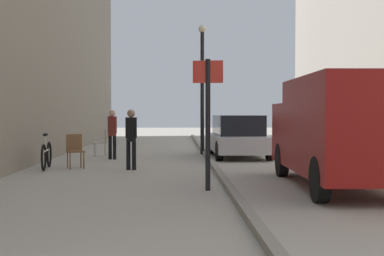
{
  "coord_description": "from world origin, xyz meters",
  "views": [
    {
      "loc": [
        0.52,
        -1.69,
        1.55
      ],
      "look_at": [
        0.94,
        11.96,
        1.14
      ],
      "focal_mm": 49.24,
      "sensor_mm": 36.0,
      "label": 1
    }
  ],
  "objects_px": {
    "pedestrian_far_crossing": "(112,131)",
    "cafe_chair_by_doorway": "(103,141)",
    "pedestrian_main_foreground": "(131,135)",
    "street_sign_post": "(208,113)",
    "delivery_van": "(340,129)",
    "bicycle_leaning": "(46,155)",
    "cafe_chair_near_window": "(75,149)",
    "parked_car": "(238,136)",
    "lamp_post": "(202,81)"
  },
  "relations": [
    {
      "from": "pedestrian_main_foreground",
      "to": "cafe_chair_by_doorway",
      "type": "relative_size",
      "value": 1.73
    },
    {
      "from": "parked_car",
      "to": "street_sign_post",
      "type": "relative_size",
      "value": 1.64
    },
    {
      "from": "parked_car",
      "to": "cafe_chair_by_doorway",
      "type": "distance_m",
      "value": 4.79
    },
    {
      "from": "street_sign_post",
      "to": "lamp_post",
      "type": "bearing_deg",
      "value": -83.91
    },
    {
      "from": "lamp_post",
      "to": "pedestrian_main_foreground",
      "type": "bearing_deg",
      "value": -112.7
    },
    {
      "from": "parked_car",
      "to": "lamp_post",
      "type": "height_order",
      "value": "lamp_post"
    },
    {
      "from": "delivery_van",
      "to": "cafe_chair_near_window",
      "type": "xyz_separation_m",
      "value": [
        -6.17,
        3.98,
        -0.66
      ]
    },
    {
      "from": "pedestrian_far_crossing",
      "to": "bicycle_leaning",
      "type": "height_order",
      "value": "pedestrian_far_crossing"
    },
    {
      "from": "street_sign_post",
      "to": "cafe_chair_by_doorway",
      "type": "height_order",
      "value": "street_sign_post"
    },
    {
      "from": "lamp_post",
      "to": "cafe_chair_by_doorway",
      "type": "bearing_deg",
      "value": -169.59
    },
    {
      "from": "pedestrian_far_crossing",
      "to": "parked_car",
      "type": "height_order",
      "value": "pedestrian_far_crossing"
    },
    {
      "from": "parked_car",
      "to": "pedestrian_far_crossing",
      "type": "bearing_deg",
      "value": -170.69
    },
    {
      "from": "pedestrian_main_foreground",
      "to": "pedestrian_far_crossing",
      "type": "bearing_deg",
      "value": -57.52
    },
    {
      "from": "delivery_van",
      "to": "pedestrian_main_foreground",
      "type": "bearing_deg",
      "value": 144.23
    },
    {
      "from": "pedestrian_main_foreground",
      "to": "cafe_chair_by_doorway",
      "type": "distance_m",
      "value": 4.78
    },
    {
      "from": "pedestrian_main_foreground",
      "to": "street_sign_post",
      "type": "distance_m",
      "value": 4.26
    },
    {
      "from": "lamp_post",
      "to": "parked_car",
      "type": "bearing_deg",
      "value": -43.81
    },
    {
      "from": "street_sign_post",
      "to": "lamp_post",
      "type": "height_order",
      "value": "lamp_post"
    },
    {
      "from": "pedestrian_far_crossing",
      "to": "lamp_post",
      "type": "height_order",
      "value": "lamp_post"
    },
    {
      "from": "pedestrian_main_foreground",
      "to": "pedestrian_far_crossing",
      "type": "height_order",
      "value": "pedestrian_far_crossing"
    },
    {
      "from": "delivery_van",
      "to": "bicycle_leaning",
      "type": "xyz_separation_m",
      "value": [
        -6.9,
        3.76,
        -0.83
      ]
    },
    {
      "from": "pedestrian_far_crossing",
      "to": "bicycle_leaning",
      "type": "bearing_deg",
      "value": -96.11
    },
    {
      "from": "parked_car",
      "to": "street_sign_post",
      "type": "xyz_separation_m",
      "value": [
        -1.53,
        -7.87,
        0.83
      ]
    },
    {
      "from": "street_sign_post",
      "to": "cafe_chair_by_doorway",
      "type": "relative_size",
      "value": 2.77
    },
    {
      "from": "pedestrian_main_foreground",
      "to": "cafe_chair_near_window",
      "type": "height_order",
      "value": "pedestrian_main_foreground"
    },
    {
      "from": "pedestrian_main_foreground",
      "to": "cafe_chair_near_window",
      "type": "bearing_deg",
      "value": -0.38
    },
    {
      "from": "pedestrian_main_foreground",
      "to": "cafe_chair_by_doorway",
      "type": "height_order",
      "value": "pedestrian_main_foreground"
    },
    {
      "from": "parked_car",
      "to": "cafe_chair_by_doorway",
      "type": "relative_size",
      "value": 4.53
    },
    {
      "from": "pedestrian_far_crossing",
      "to": "cafe_chair_by_doorway",
      "type": "height_order",
      "value": "pedestrian_far_crossing"
    },
    {
      "from": "pedestrian_far_crossing",
      "to": "bicycle_leaning",
      "type": "xyz_separation_m",
      "value": [
        -1.44,
        -2.95,
        -0.56
      ]
    },
    {
      "from": "delivery_van",
      "to": "cafe_chair_near_window",
      "type": "height_order",
      "value": "delivery_van"
    },
    {
      "from": "pedestrian_main_foreground",
      "to": "parked_car",
      "type": "xyz_separation_m",
      "value": [
        3.36,
        4.07,
        -0.23
      ]
    },
    {
      "from": "delivery_van",
      "to": "lamp_post",
      "type": "height_order",
      "value": "lamp_post"
    },
    {
      "from": "delivery_van",
      "to": "lamp_post",
      "type": "distance_m",
      "value": 9.14
    },
    {
      "from": "parked_car",
      "to": "cafe_chair_by_doorway",
      "type": "height_order",
      "value": "parked_car"
    },
    {
      "from": "parked_car",
      "to": "lamp_post",
      "type": "bearing_deg",
      "value": 134.22
    },
    {
      "from": "pedestrian_far_crossing",
      "to": "delivery_van",
      "type": "bearing_deg",
      "value": -30.93
    },
    {
      "from": "pedestrian_main_foreground",
      "to": "cafe_chair_near_window",
      "type": "distance_m",
      "value": 1.73
    },
    {
      "from": "delivery_van",
      "to": "street_sign_post",
      "type": "distance_m",
      "value": 2.77
    },
    {
      "from": "bicycle_leaning",
      "to": "cafe_chair_near_window",
      "type": "xyz_separation_m",
      "value": [
        0.73,
        0.23,
        0.17
      ]
    },
    {
      "from": "pedestrian_far_crossing",
      "to": "cafe_chair_by_doorway",
      "type": "distance_m",
      "value": 1.48
    },
    {
      "from": "parked_car",
      "to": "pedestrian_main_foreground",
      "type": "bearing_deg",
      "value": -131.54
    },
    {
      "from": "pedestrian_main_foreground",
      "to": "cafe_chair_near_window",
      "type": "relative_size",
      "value": 1.73
    },
    {
      "from": "pedestrian_far_crossing",
      "to": "cafe_chair_near_window",
      "type": "bearing_deg",
      "value": -84.71
    },
    {
      "from": "parked_car",
      "to": "bicycle_leaning",
      "type": "height_order",
      "value": "parked_car"
    },
    {
      "from": "pedestrian_far_crossing",
      "to": "bicycle_leaning",
      "type": "distance_m",
      "value": 3.33
    },
    {
      "from": "delivery_van",
      "to": "lamp_post",
      "type": "xyz_separation_m",
      "value": [
        -2.39,
        8.69,
        1.51
      ]
    },
    {
      "from": "lamp_post",
      "to": "delivery_van",
      "type": "bearing_deg",
      "value": -74.62
    },
    {
      "from": "pedestrian_far_crossing",
      "to": "cafe_chair_by_doorway",
      "type": "relative_size",
      "value": 1.74
    },
    {
      "from": "street_sign_post",
      "to": "bicycle_leaning",
      "type": "relative_size",
      "value": 1.47
    }
  ]
}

